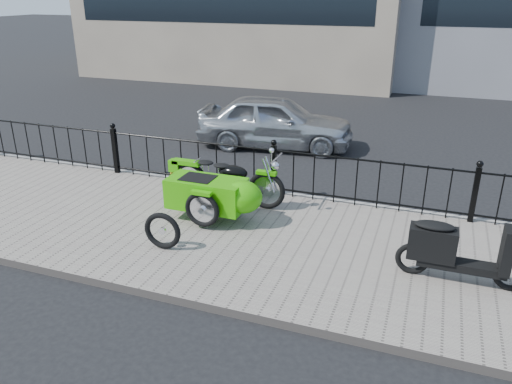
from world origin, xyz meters
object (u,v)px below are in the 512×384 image
(motorcycle_sidecar, at_px, (220,191))
(scooter, at_px, (454,251))
(spare_tire, at_px, (162,231))
(sedan_car, at_px, (275,121))

(motorcycle_sidecar, xyz_separation_m, scooter, (3.70, -0.77, -0.03))
(scooter, xyz_separation_m, spare_tire, (-4.05, -0.56, -0.15))
(spare_tire, bearing_deg, motorcycle_sidecar, 75.32)
(scooter, xyz_separation_m, sedan_car, (-4.23, 5.39, 0.10))
(motorcycle_sidecar, xyz_separation_m, spare_tire, (-0.35, -1.32, -0.18))
(scooter, distance_m, spare_tire, 4.09)
(motorcycle_sidecar, relative_size, scooter, 1.35)
(sedan_car, bearing_deg, spare_tire, 174.48)
(motorcycle_sidecar, bearing_deg, spare_tire, -104.68)
(spare_tire, bearing_deg, scooter, 7.83)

